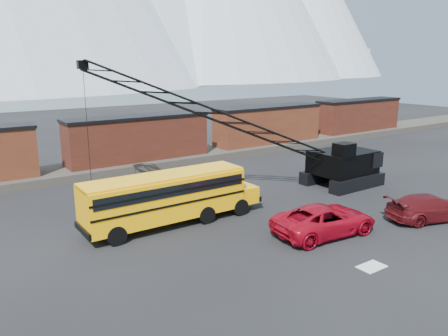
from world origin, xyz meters
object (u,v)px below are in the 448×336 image
(maroon_suv, at_px, (430,207))
(crawler_crane, at_px, (216,115))
(school_bus, at_px, (170,196))
(red_pickup, at_px, (325,220))

(maroon_suv, relative_size, crawler_crane, 0.27)
(school_bus, relative_size, red_pickup, 1.84)
(red_pickup, bearing_deg, crawler_crane, 8.00)
(school_bus, relative_size, crawler_crane, 0.55)
(red_pickup, bearing_deg, maroon_suv, -101.05)
(school_bus, xyz_separation_m, red_pickup, (6.49, -6.50, -0.91))
(school_bus, bearing_deg, crawler_crane, 33.97)
(red_pickup, height_order, crawler_crane, crawler_crane)
(school_bus, height_order, red_pickup, school_bus)
(maroon_suv, height_order, crawler_crane, crawler_crane)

